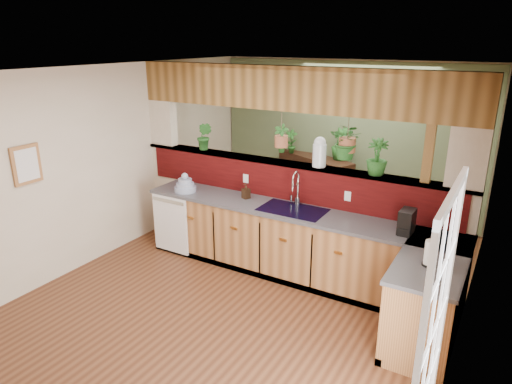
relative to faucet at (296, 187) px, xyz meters
The scene contains 28 objects.
ground 1.62m from the faucet, 100.78° to the right, with size 4.60×7.00×0.01m, color #562F1A.
ceiling 1.86m from the faucet, 100.78° to the right, with size 4.60×7.00×0.01m, color brown.
wall_back 2.38m from the faucet, 95.20° to the left, with size 4.60×0.02×2.60m, color beige.
wall_left 2.76m from the faucet, 155.78° to the right, with size 0.02×7.00×2.60m, color beige.
wall_right 2.38m from the faucet, 28.50° to the right, with size 0.02×7.00×2.60m, color beige.
pass_through_partition 0.29m from the faucet, 130.71° to the left, with size 4.60×0.21×2.60m.
pass_through_ledge 0.38m from the faucet, 134.61° to the left, with size 4.60×0.21×0.04m, color brown.
header_beam 1.22m from the faucet, 134.61° to the left, with size 4.60×0.15×0.55m, color brown.
sage_backwall 2.36m from the faucet, 95.24° to the left, with size 4.55×0.02×2.55m, color #5F724D.
countertop 0.97m from the faucet, 22.92° to the right, with size 4.14×1.52×0.90m.
dishwasher 1.89m from the faucet, 164.54° to the right, with size 0.58×0.03×0.82m.
navy_sink 0.36m from the faucet, 77.57° to the right, with size 0.82×0.50×0.18m.
french_door 3.18m from the faucet, 49.80° to the right, with size 0.06×1.02×2.16m, color white.
framed_print 3.18m from the faucet, 142.17° to the right, with size 0.04×0.35×0.45m.
faucet is the anchor object (origin of this frame).
dish_stack 1.60m from the faucet, behind, with size 0.30×0.30×0.27m.
soap_dispenser 0.71m from the faucet, behind, with size 0.09×0.09×0.20m, color #3A2415.
coffee_maker 1.43m from the faucet, ahead, with size 0.14×0.24×0.27m.
paper_towel 1.96m from the faucet, 25.18° to the right, with size 0.13×0.13×0.27m.
glass_jar 0.53m from the faucet, 47.11° to the left, with size 0.17×0.17×0.38m.
ledge_plant_left 1.64m from the faucet, behind, with size 0.22×0.18×0.40m, color #20541D.
ledge_plant_right 1.05m from the faucet, 13.30° to the left, with size 0.24×0.24×0.43m, color #20541D.
hanging_plant_a 0.77m from the faucet, 146.76° to the left, with size 0.21×0.17×0.48m.
hanging_plant_b 0.99m from the faucet, 21.54° to the left, with size 0.42×0.38×0.56m.
shelving_console 2.31m from the faucet, 106.88° to the left, with size 1.50×0.40×1.00m, color black.
shelf_plant_a 2.39m from the faucet, 117.58° to the left, with size 0.22×0.15×0.42m, color #20541D.
shelf_plant_b 2.13m from the faucet, 95.50° to the left, with size 0.30×0.30×0.53m, color #20541D.
floor_plant 1.31m from the faucet, 64.40° to the left, with size 0.69×0.60×0.76m, color #20541D.
Camera 1 is at (2.52, -3.82, 2.92)m, focal length 32.00 mm.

